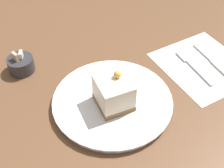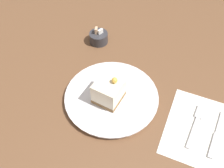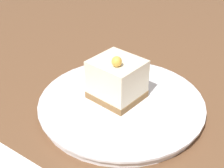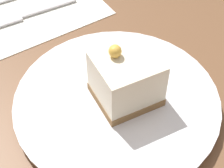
# 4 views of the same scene
# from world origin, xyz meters

# --- Properties ---
(ground_plane) EXTENTS (4.00, 4.00, 0.00)m
(ground_plane) POSITION_xyz_m (0.00, 0.00, 0.00)
(ground_plane) COLOR brown
(plate) EXTENTS (0.29, 0.29, 0.02)m
(plate) POSITION_xyz_m (0.01, -0.01, 0.01)
(plate) COLOR white
(plate) RESTS_ON ground_plane
(cake_slice) EXTENTS (0.08, 0.09, 0.09)m
(cake_slice) POSITION_xyz_m (0.01, -0.02, 0.05)
(cake_slice) COLOR olive
(cake_slice) RESTS_ON plate
(napkin) EXTENTS (0.22, 0.24, 0.00)m
(napkin) POSITION_xyz_m (0.30, 0.00, 0.00)
(napkin) COLOR white
(napkin) RESTS_ON ground_plane
(fork) EXTENTS (0.02, 0.15, 0.00)m
(fork) POSITION_xyz_m (0.27, 0.02, 0.01)
(fork) COLOR silver
(fork) RESTS_ON napkin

